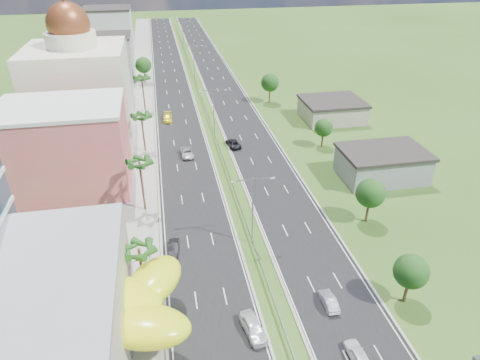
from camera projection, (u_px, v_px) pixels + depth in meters
ground at (269, 290)px, 54.70m from camera, size 500.00×500.00×0.00m
road_left at (172, 86)px, 130.39m from camera, size 11.00×260.00×0.04m
road_right at (221, 84)px, 132.87m from camera, size 11.00×260.00×0.04m
sidewalk_left at (140, 88)px, 128.80m from camera, size 7.00×260.00×0.12m
median_guardrail at (203, 102)px, 115.94m from camera, size 0.10×216.06×0.76m
streetlight_median_b at (253, 204)px, 59.93m from camera, size 6.04×0.25×11.00m
streetlight_median_c at (214, 108)px, 94.12m from camera, size 6.04×0.25×11.00m
streetlight_median_d at (194, 59)px, 132.60m from camera, size 6.04×0.25×11.00m
streetlight_median_e at (183, 32)px, 171.07m from camera, size 6.04×0.25×11.00m
lime_canopy at (98, 307)px, 45.51m from camera, size 18.00×15.00×7.40m
pink_shophouse at (67, 150)px, 73.74m from camera, size 20.00×15.00×15.00m
domed_building at (80, 88)px, 91.51m from camera, size 20.00×20.00×28.70m
midrise_grey at (99, 72)px, 114.69m from camera, size 16.00×15.00×16.00m
midrise_beige at (106, 58)px, 134.24m from camera, size 16.00×15.00×13.00m
midrise_white at (110, 36)px, 152.67m from camera, size 16.00×15.00×18.00m
shed_near at (382, 165)px, 79.47m from camera, size 15.00×10.00×5.00m
shed_far at (332, 111)px, 105.59m from camera, size 14.00×12.00×4.40m
palm_tree_b at (139, 252)px, 50.37m from camera, size 3.60×3.60×8.10m
palm_tree_c at (140, 164)px, 66.76m from camera, size 3.60×3.60×9.60m
palm_tree_d at (141, 118)px, 86.90m from camera, size 3.60×3.60×8.60m
palm_tree_e at (142, 79)px, 107.89m from camera, size 3.60×3.60×9.40m
leafy_tree_lfar at (143, 65)px, 130.61m from camera, size 4.90×4.90×8.05m
leafy_tree_ra at (411, 272)px, 50.72m from camera, size 4.20×4.20×6.90m
leafy_tree_rb at (371, 193)px, 65.55m from camera, size 4.55×4.55×7.47m
leafy_tree_rc at (324, 128)px, 90.38m from camera, size 3.85×3.85×6.33m
leafy_tree_rd at (270, 83)px, 114.77m from camera, size 4.90×4.90×8.05m
car_white_near_left at (253, 327)px, 48.33m from camera, size 2.82×5.27×1.70m
car_dark_left at (174, 248)px, 61.04m from camera, size 1.85×4.15×1.33m
car_silver_mid_left at (187, 153)px, 88.10m from camera, size 2.63×5.35×1.46m
car_yellow_far_left at (168, 117)px, 105.42m from camera, size 2.35×5.38×1.54m
car_white_near_right at (358, 355)px, 45.30m from camera, size 1.90×4.39×1.48m
car_silver_right at (329, 301)px, 52.12m from camera, size 1.48×4.11×1.35m
car_dark_far_right at (233, 143)px, 92.25m from camera, size 3.06×5.39×1.42m
motorcycle at (169, 265)px, 57.78m from camera, size 0.75×2.13×1.34m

